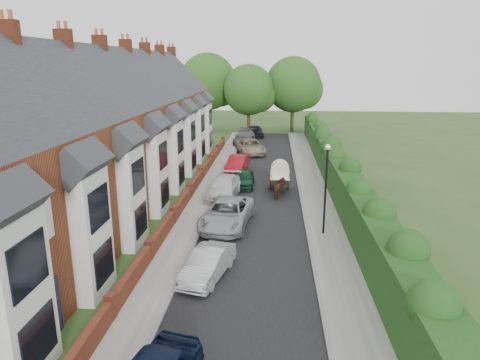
# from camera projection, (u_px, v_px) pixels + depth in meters

# --- Properties ---
(ground) EXTENTS (140.00, 140.00, 0.00)m
(ground) POSITION_uv_depth(u_px,v_px,m) (260.00, 265.00, 20.35)
(ground) COLOR #2D4C1E
(ground) RESTS_ON ground
(road) EXTENTS (6.00, 58.00, 0.02)m
(road) POSITION_uv_depth(u_px,v_px,m) (258.00, 196.00, 30.96)
(road) COLOR black
(road) RESTS_ON ground
(pavement_hedge_side) EXTENTS (2.20, 58.00, 0.12)m
(pavement_hedge_side) POSITION_uv_depth(u_px,v_px,m) (315.00, 197.00, 30.63)
(pavement_hedge_side) COLOR gray
(pavement_hedge_side) RESTS_ON ground
(pavement_house_side) EXTENTS (1.70, 58.00, 0.12)m
(pavement_house_side) POSITION_uv_depth(u_px,v_px,m) (206.00, 194.00, 31.25)
(pavement_house_side) COLOR gray
(pavement_house_side) RESTS_ON ground
(kerb_hedge_side) EXTENTS (0.18, 58.00, 0.13)m
(kerb_hedge_side) POSITION_uv_depth(u_px,v_px,m) (301.00, 196.00, 30.71)
(kerb_hedge_side) COLOR gray
(kerb_hedge_side) RESTS_ON ground
(kerb_house_side) EXTENTS (0.18, 58.00, 0.13)m
(kerb_house_side) POSITION_uv_depth(u_px,v_px,m) (217.00, 194.00, 31.18)
(kerb_house_side) COLOR gray
(kerb_house_side) RESTS_ON ground
(hedge) EXTENTS (2.10, 58.00, 2.85)m
(hedge) POSITION_uv_depth(u_px,v_px,m) (342.00, 176.00, 30.08)
(hedge) COLOR #123A14
(hedge) RESTS_ON ground
(terrace_row) EXTENTS (9.05, 40.50, 11.50)m
(terrace_row) POSITION_uv_depth(u_px,v_px,m) (109.00, 135.00, 29.62)
(terrace_row) COLOR brown
(terrace_row) RESTS_ON ground
(garden_wall_row) EXTENTS (0.35, 40.35, 1.10)m
(garden_wall_row) POSITION_uv_depth(u_px,v_px,m) (189.00, 192.00, 30.26)
(garden_wall_row) COLOR brown
(garden_wall_row) RESTS_ON ground
(lamppost) EXTENTS (0.32, 0.32, 5.16)m
(lamppost) POSITION_uv_depth(u_px,v_px,m) (326.00, 178.00, 23.06)
(lamppost) COLOR black
(lamppost) RESTS_ON ground
(tree_far_left) EXTENTS (7.14, 6.80, 9.29)m
(tree_far_left) POSITION_uv_depth(u_px,v_px,m) (251.00, 91.00, 57.59)
(tree_far_left) COLOR #332316
(tree_far_left) RESTS_ON ground
(tree_far_right) EXTENTS (7.98, 7.60, 10.31)m
(tree_far_right) POSITION_uv_depth(u_px,v_px,m) (296.00, 86.00, 58.89)
(tree_far_right) COLOR #332316
(tree_far_right) RESTS_ON ground
(tree_far_back) EXTENTS (8.40, 8.00, 10.82)m
(tree_far_back) POSITION_uv_depth(u_px,v_px,m) (211.00, 83.00, 60.70)
(tree_far_back) COLOR #332316
(tree_far_back) RESTS_ON ground
(car_silver_a) EXTENTS (2.24, 4.15, 1.30)m
(car_silver_a) POSITION_uv_depth(u_px,v_px,m) (208.00, 264.00, 19.04)
(car_silver_a) COLOR #AEAFB3
(car_silver_a) RESTS_ON ground
(car_silver_b) EXTENTS (3.19, 5.78, 1.53)m
(car_silver_b) POSITION_uv_depth(u_px,v_px,m) (227.00, 213.00, 25.12)
(car_silver_b) COLOR #9EA0A5
(car_silver_b) RESTS_ON ground
(car_white) EXTENTS (2.55, 5.21, 1.46)m
(car_white) POSITION_uv_depth(u_px,v_px,m) (223.00, 187.00, 30.58)
(car_white) COLOR silver
(car_white) RESTS_ON ground
(car_green) EXTENTS (1.55, 3.81, 1.30)m
(car_green) POSITION_uv_depth(u_px,v_px,m) (244.00, 178.00, 33.29)
(car_green) COLOR #0F331E
(car_green) RESTS_ON ground
(car_red) EXTENTS (1.96, 4.48, 1.43)m
(car_red) POSITION_uv_depth(u_px,v_px,m) (237.00, 164.00, 37.87)
(car_red) COLOR maroon
(car_red) RESTS_ON ground
(car_beige) EXTENTS (3.82, 5.91, 1.52)m
(car_beige) POSITION_uv_depth(u_px,v_px,m) (250.00, 147.00, 45.46)
(car_beige) COLOR tan
(car_beige) RESTS_ON ground
(car_grey) EXTENTS (2.56, 5.59, 1.58)m
(car_grey) POSITION_uv_depth(u_px,v_px,m) (244.00, 137.00, 51.10)
(car_grey) COLOR #515558
(car_grey) RESTS_ON ground
(car_black) EXTENTS (2.44, 4.65, 1.51)m
(car_black) POSITION_uv_depth(u_px,v_px,m) (256.00, 131.00, 56.13)
(car_black) COLOR black
(car_black) RESTS_ON ground
(horse) EXTENTS (1.00, 1.76, 1.41)m
(horse) POSITION_uv_depth(u_px,v_px,m) (280.00, 189.00, 30.27)
(horse) COLOR #412517
(horse) RESTS_ON ground
(horse_cart) EXTENTS (1.47, 3.25, 2.34)m
(horse_cart) POSITION_uv_depth(u_px,v_px,m) (280.00, 174.00, 31.83)
(horse_cart) COLOR black
(horse_cart) RESTS_ON ground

